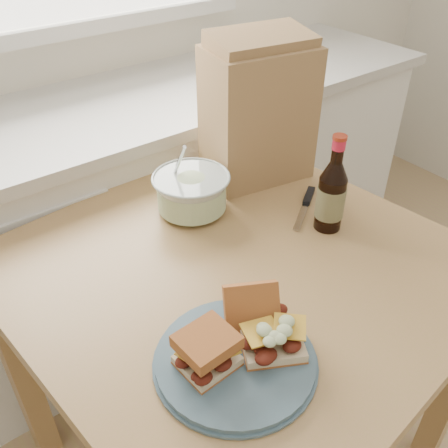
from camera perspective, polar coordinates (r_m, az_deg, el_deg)
cabinet_run at (r=1.98m, az=-9.94°, el=1.06°), size 2.50×0.64×0.94m
dining_table at (r=1.27m, az=1.50°, el=-8.65°), size 1.09×1.09×0.82m
plate at (r=0.97m, az=1.29°, el=-15.29°), size 0.30×0.30×0.02m
sandwich_left at (r=0.93m, az=-1.95°, el=-14.23°), size 0.11×0.10×0.07m
sandwich_right at (r=0.97m, az=4.74°, el=-11.60°), size 0.15×0.20×0.10m
coleslaw_bowl at (r=1.33m, az=-3.72°, el=3.46°), size 0.21×0.21×0.21m
beer_bottle at (r=1.27m, az=12.17°, el=3.28°), size 0.07×0.07×0.26m
knife at (r=1.40m, az=9.47°, el=2.62°), size 0.18×0.13×0.01m
paper_bag at (r=1.44m, az=3.91°, el=12.34°), size 0.32×0.24×0.38m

